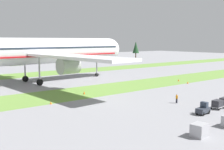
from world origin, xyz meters
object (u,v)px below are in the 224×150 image
object	(u,v)px
uld_container_0	(199,130)
taxiway_marker_1	(51,103)
baggage_tug	(203,109)
ground_crew_loader	(177,98)
taxiway_marker_2	(179,80)
taxiway_marker_3	(84,93)
airliner	(40,51)
cargo_dolly_lead	(218,104)
taxiway_marker_0	(188,83)

from	to	relation	value
uld_container_0	taxiway_marker_1	world-z (taller)	uld_container_0
baggage_tug	ground_crew_loader	size ratio (longest dim) A/B	1.56
taxiway_marker_2	taxiway_marker_3	size ratio (longest dim) A/B	0.96
airliner	cargo_dolly_lead	xyz separation A→B (m)	(11.49, -47.59, -8.02)
baggage_tug	ground_crew_loader	xyz separation A→B (m)	(3.05, 7.81, 0.13)
taxiway_marker_1	taxiway_marker_2	bearing A→B (deg)	5.52
taxiway_marker_1	airliner	bearing A→B (deg)	69.74
cargo_dolly_lead	taxiway_marker_1	xyz separation A→B (m)	(-21.24, 21.18, -0.69)
taxiway_marker_1	taxiway_marker_2	xyz separation A→B (m)	(42.43, 4.10, 0.10)
taxiway_marker_0	taxiway_marker_1	world-z (taller)	taxiway_marker_0
taxiway_marker_1	taxiway_marker_3	bearing A→B (deg)	23.66
taxiway_marker_1	taxiway_marker_2	size ratio (longest dim) A/B	0.71
baggage_tug	taxiway_marker_1	bearing A→B (deg)	31.24
ground_crew_loader	airliner	bearing A→B (deg)	-155.72
baggage_tug	taxiway_marker_2	world-z (taller)	baggage_tug
baggage_tug	uld_container_0	bearing A→B (deg)	115.91
airliner	taxiway_marker_0	size ratio (longest dim) A/B	109.97
airliner	ground_crew_loader	bearing A→B (deg)	9.49
taxiway_marker_1	taxiway_marker_0	bearing A→B (deg)	-0.68
ground_crew_loader	uld_container_0	xyz separation A→B (m)	(-12.66, -13.70, -0.12)
baggage_tug	taxiway_marker_0	size ratio (longest dim) A/B	4.12
taxiway_marker_0	taxiway_marker_2	world-z (taller)	taxiway_marker_0
uld_container_0	cargo_dolly_lead	bearing A→B (deg)	23.61
airliner	uld_container_0	distance (m)	54.67
uld_container_0	taxiway_marker_3	size ratio (longest dim) A/B	2.94
uld_container_0	taxiway_marker_0	bearing A→B (deg)	38.52
airliner	taxiway_marker_0	xyz separation A→B (m)	(30.91, -26.89, -8.61)
baggage_tug	ground_crew_loader	distance (m)	8.39
airliner	taxiway_marker_2	world-z (taller)	airliner
taxiway_marker_2	taxiway_marker_0	bearing A→B (deg)	-111.16
ground_crew_loader	taxiway_marker_3	world-z (taller)	ground_crew_loader
taxiway_marker_1	taxiway_marker_3	distance (m)	11.11
airliner	taxiway_marker_3	distance (m)	23.58
ground_crew_loader	taxiway_marker_3	distance (m)	20.47
airliner	uld_container_0	xyz separation A→B (m)	(-3.11, -53.98, -8.11)
uld_container_0	taxiway_marker_1	distance (m)	28.36
airliner	uld_container_0	bearing A→B (deg)	-7.15
airliner	taxiway_marker_0	world-z (taller)	airliner
baggage_tug	uld_container_0	xyz separation A→B (m)	(-9.61, -5.89, 0.01)
ground_crew_loader	uld_container_0	bearing A→B (deg)	-31.79
cargo_dolly_lead	taxiway_marker_2	distance (m)	32.99
cargo_dolly_lead	taxiway_marker_0	size ratio (longest dim) A/B	3.54
baggage_tug	ground_crew_loader	world-z (taller)	baggage_tug
cargo_dolly_lead	uld_container_0	distance (m)	15.94
uld_container_0	airliner	bearing A→B (deg)	86.70
airliner	ground_crew_loader	xyz separation A→B (m)	(9.55, -40.27, -7.99)
cargo_dolly_lead	taxiway_marker_3	world-z (taller)	cargo_dolly_lead
cargo_dolly_lead	taxiway_marker_0	distance (m)	28.38
cargo_dolly_lead	taxiway_marker_3	distance (m)	27.93
airliner	baggage_tug	world-z (taller)	airliner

